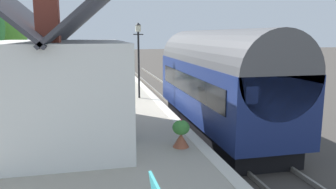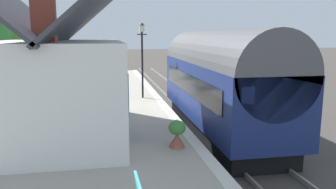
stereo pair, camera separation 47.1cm
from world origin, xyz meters
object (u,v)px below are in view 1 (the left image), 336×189
Objects in this scene: planter_under_sign at (102,93)px; planter_edge_near at (68,97)px; bench_by_lamp at (106,83)px; planter_bench_right at (65,76)px; planter_bench_left at (51,79)px; tree_far_right at (6,32)px; train at (218,81)px; planter_by_door at (113,82)px; planter_corner_building at (181,133)px; station_building at (59,85)px; lamp_post_platform at (138,46)px; bench_mid_platform at (104,74)px.

planter_edge_near is at bearing 89.24° from planter_under_sign.
bench_by_lamp is 5.03m from planter_bench_right.
tree_far_right is at bearing 60.54° from planter_bench_left.
planter_edge_near is (-3.14, 1.89, -0.14)m from bench_by_lamp.
planter_edge_near is (3.01, 6.28, -0.96)m from train.
planter_bench_left is (1.42, 3.75, 0.11)m from planter_by_door.
planter_bench_left is at bearing 21.28° from planter_corner_building.
tree_far_right is (2.98, 6.51, 3.00)m from planter_by_door.
station_building is 6.80m from lamp_post_platform.
planter_corner_building is (-14.82, -1.63, -0.07)m from bench_mid_platform.
bench_by_lamp reaches higher than planter_corner_building.
tree_far_right reaches higher than planter_bench_left.
planter_bench_left is 7.38m from lamp_post_platform.
planter_bench_right is 1.83m from planter_bench_left.
lamp_post_platform is at bearing -69.22° from planter_under_sign.
planter_bench_right is at bearing 16.64° from planter_under_sign.
tree_far_right is (10.36, 10.46, 2.03)m from train.
planter_corner_building is (-4.04, 2.70, -0.90)m from train.
station_building reaches higher than planter_bench_left.
station_building is at bearing -161.05° from tree_far_right.
bench_mid_platform is 1.00× the size of bench_by_lamp.
train is 4.94m from planter_corner_building.
planter_under_sign is (-7.79, 0.38, -0.03)m from bench_mid_platform.
train is at bearing -134.73° from tree_far_right.
planter_under_sign is 7.31m from planter_corner_building.
train is 2.58× the size of lamp_post_platform.
train is 4.84m from lamp_post_platform.
train is 12.60m from planter_bench_right.
bench_by_lamp is at bearing 35.54° from train.
planter_by_door is 0.18× the size of lamp_post_platform.
planter_edge_near is (7.05, 3.58, -0.07)m from planter_corner_building.
planter_corner_building is at bearing -163.98° from planter_under_sign.
bench_by_lamp is 3.67m from planter_edge_near.
planter_by_door is 4.02m from planter_bench_left.
bench_by_lamp is at bearing -149.36° from planter_bench_right.
station_building is 1.76× the size of lamp_post_platform.
planter_under_sign is at bearing 110.78° from lamp_post_platform.
planter_bench_left is (2.66, 3.31, -0.03)m from bench_by_lamp.
planter_by_door is 0.87× the size of planter_bench_right.
planter_bench_left is 4.28m from tree_far_right.
train is 7.60m from bench_by_lamp.
planter_bench_left is (10.94, 1.54, -1.21)m from station_building.
planter_edge_near is at bearing 148.94° from bench_by_lamp.
bench_by_lamp is 2.06× the size of planter_edge_near.
station_building reaches higher than planter_corner_building.
station_building reaches higher than planter_bench_right.
train is at bearing -115.57° from planter_edge_near.
tree_far_right is at bearing 29.59° from planter_edge_near.
bench_mid_platform is 1.56× the size of planter_under_sign.
planter_under_sign is 2.98m from lamp_post_platform.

